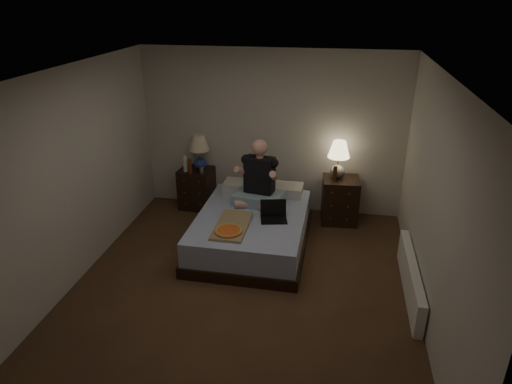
% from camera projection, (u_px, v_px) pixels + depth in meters
% --- Properties ---
extents(floor, '(4.00, 4.50, 0.00)m').
position_uv_depth(floor, '(243.00, 287.00, 5.43)').
color(floor, brown).
rests_on(floor, ground).
extents(ceiling, '(4.00, 4.50, 0.00)m').
position_uv_depth(ceiling, '(239.00, 74.00, 4.41)').
color(ceiling, white).
rests_on(ceiling, ground).
extents(wall_back, '(4.00, 0.00, 2.50)m').
position_uv_depth(wall_back, '(272.00, 133.00, 6.94)').
color(wall_back, silver).
rests_on(wall_back, ground).
extents(wall_front, '(4.00, 0.00, 2.50)m').
position_uv_depth(wall_front, '(168.00, 333.00, 2.90)').
color(wall_front, silver).
rests_on(wall_front, ground).
extents(wall_left, '(0.00, 4.50, 2.50)m').
position_uv_depth(wall_left, '(71.00, 179.00, 5.25)').
color(wall_left, silver).
rests_on(wall_left, ground).
extents(wall_right, '(0.00, 4.50, 2.50)m').
position_uv_depth(wall_right, '(435.00, 206.00, 4.59)').
color(wall_right, silver).
rests_on(wall_right, ground).
extents(bed, '(1.45, 1.92, 0.47)m').
position_uv_depth(bed, '(252.00, 230.00, 6.23)').
color(bed, '#5872B0').
rests_on(bed, floor).
extents(nightstand_left, '(0.53, 0.49, 0.65)m').
position_uv_depth(nightstand_left, '(197.00, 188.00, 7.32)').
color(nightstand_left, black).
rests_on(nightstand_left, floor).
extents(nightstand_right, '(0.56, 0.52, 0.69)m').
position_uv_depth(nightstand_right, '(340.00, 200.00, 6.86)').
color(nightstand_right, black).
rests_on(nightstand_right, floor).
extents(lamp_left, '(0.39, 0.39, 0.56)m').
position_uv_depth(lamp_left, '(199.00, 152.00, 7.07)').
color(lamp_left, navy).
rests_on(lamp_left, nightstand_left).
extents(lamp_right, '(0.33, 0.33, 0.56)m').
position_uv_depth(lamp_right, '(338.00, 160.00, 6.66)').
color(lamp_right, gray).
rests_on(lamp_right, nightstand_right).
extents(water_bottle, '(0.07, 0.07, 0.25)m').
position_uv_depth(water_bottle, '(185.00, 164.00, 7.05)').
color(water_bottle, silver).
rests_on(water_bottle, nightstand_left).
extents(soda_can, '(0.07, 0.07, 0.10)m').
position_uv_depth(soda_can, '(202.00, 170.00, 7.02)').
color(soda_can, '#B1B1AC').
rests_on(soda_can, nightstand_left).
extents(beer_bottle_left, '(0.06, 0.06, 0.23)m').
position_uv_depth(beer_bottle_left, '(190.00, 166.00, 6.99)').
color(beer_bottle_left, '#5F2E0D').
rests_on(beer_bottle_left, nightstand_left).
extents(beer_bottle_right, '(0.06, 0.06, 0.23)m').
position_uv_depth(beer_bottle_right, '(335.00, 173.00, 6.62)').
color(beer_bottle_right, '#552B0C').
rests_on(beer_bottle_right, nightstand_right).
extents(person, '(0.74, 0.63, 0.93)m').
position_uv_depth(person, '(258.00, 173.00, 6.26)').
color(person, black).
rests_on(person, bed).
extents(laptop, '(0.39, 0.35, 0.24)m').
position_uv_depth(laptop, '(274.00, 212.00, 5.93)').
color(laptop, black).
rests_on(laptop, bed).
extents(pizza_box, '(0.41, 0.76, 0.08)m').
position_uv_depth(pizza_box, '(228.00, 232.00, 5.62)').
color(pizza_box, tan).
rests_on(pizza_box, bed).
extents(radiator, '(0.10, 1.60, 0.40)m').
position_uv_depth(radiator, '(410.00, 278.00, 5.25)').
color(radiator, white).
rests_on(radiator, floor).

